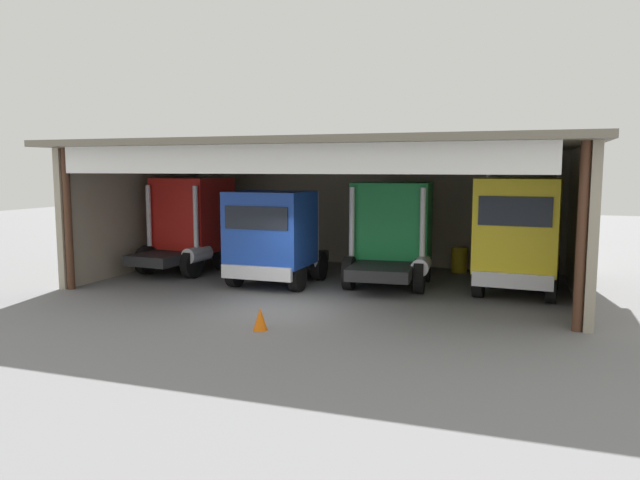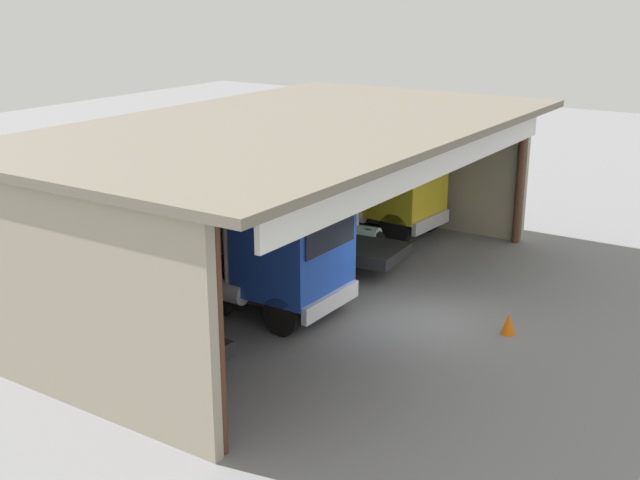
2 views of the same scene
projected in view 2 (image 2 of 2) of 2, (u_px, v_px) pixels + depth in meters
The scene contains 9 objects.
ground_plane at pixel (416, 318), 20.78m from camera, with size 80.00×80.00×0.00m, color slate.
workshop_shed at pixel (260, 167), 22.38m from camera, with size 16.37×9.60×4.78m.
truck_red_left_bay at pixel (117, 282), 17.97m from camera, with size 2.62×4.42×3.56m.
truck_blue_center_left_bay at pixel (285, 254), 20.52m from camera, with size 2.70×4.38×3.18m.
truck_green_center_bay at pixel (312, 208), 24.25m from camera, with size 2.94×4.52×3.45m.
truck_yellow_center_right_bay at pixel (395, 181), 27.14m from camera, with size 2.63×4.59×3.74m.
oil_drum at pixel (271, 220), 27.80m from camera, with size 0.58×0.58×0.95m, color gold.
tool_cart at pixel (112, 287), 21.50m from camera, with size 0.90×0.60×1.00m, color #1E59A5.
traffic_cone at pixel (509, 323), 19.74m from camera, with size 0.36×0.36×0.56m, color orange.
Camera 2 is at (-17.42, -8.44, 8.21)m, focal length 44.89 mm.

